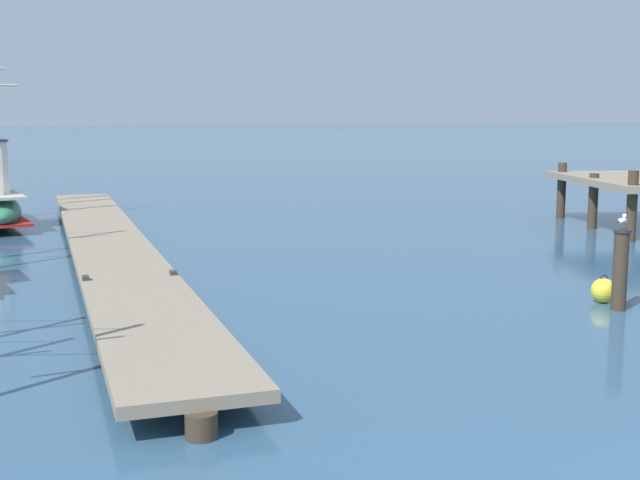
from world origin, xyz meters
The scene contains 4 objects.
floating_dock centered at (-5.72, 15.76, 0.36)m, with size 3.72×23.76×0.53m.
mooring_piling centered at (3.08, 8.23, 0.77)m, with size 0.30×0.30×1.46m.
perched_seagull centered at (3.08, 8.23, 1.61)m, with size 0.30×0.30×0.27m.
mooring_buoy centered at (3.16, 8.83, 0.23)m, with size 0.46×0.46×0.53m.
Camera 1 is at (-5.61, -4.75, 3.53)m, focal length 47.43 mm.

